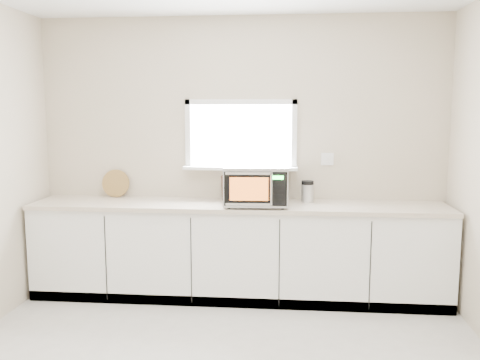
# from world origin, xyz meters

# --- Properties ---
(back_wall) EXTENTS (4.00, 0.17, 2.70)m
(back_wall) POSITION_xyz_m (0.00, 2.00, 1.36)
(back_wall) COLOR beige
(back_wall) RESTS_ON ground
(cabinets) EXTENTS (3.92, 0.60, 0.88)m
(cabinets) POSITION_xyz_m (0.00, 1.70, 0.44)
(cabinets) COLOR white
(cabinets) RESTS_ON ground
(countertop) EXTENTS (3.92, 0.64, 0.04)m
(countertop) POSITION_xyz_m (0.00, 1.69, 0.90)
(countertop) COLOR beige
(countertop) RESTS_ON cabinets
(microwave) EXTENTS (0.59, 0.49, 0.37)m
(microwave) POSITION_xyz_m (0.17, 1.59, 1.11)
(microwave) COLOR black
(microwave) RESTS_ON countertop
(knife_block) EXTENTS (0.17, 0.25, 0.33)m
(knife_block) POSITION_xyz_m (-0.10, 1.79, 1.06)
(knife_block) COLOR #3E2316
(knife_block) RESTS_ON countertop
(cutting_board) EXTENTS (0.28, 0.07, 0.28)m
(cutting_board) POSITION_xyz_m (-1.27, 1.94, 1.06)
(cutting_board) COLOR #AC8442
(cutting_board) RESTS_ON countertop
(coffee_grinder) EXTENTS (0.14, 0.14, 0.21)m
(coffee_grinder) POSITION_xyz_m (0.66, 1.84, 1.02)
(coffee_grinder) COLOR #B6B9BE
(coffee_grinder) RESTS_ON countertop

